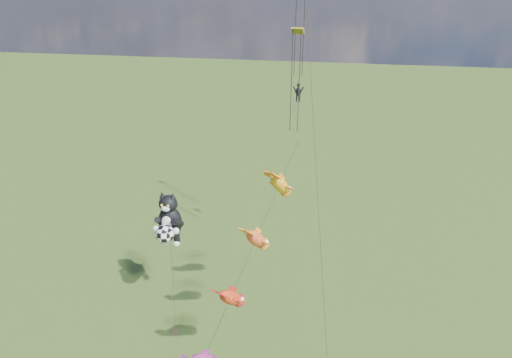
# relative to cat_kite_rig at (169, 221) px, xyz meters

# --- Properties ---
(cat_kite_rig) EXTENTS (2.27, 4.04, 11.17)m
(cat_kite_rig) POSITION_rel_cat_kite_rig_xyz_m (0.00, 0.00, 0.00)
(cat_kite_rig) COLOR #4E3C28
(cat_kite_rig) RESTS_ON ground
(fish_windsock_rig) EXTENTS (6.02, 14.87, 15.47)m
(fish_windsock_rig) POSITION_rel_cat_kite_rig_xyz_m (7.16, -4.69, -0.04)
(fish_windsock_rig) COLOR #4E3C28
(fish_windsock_rig) RESTS_ON ground
(parafoil_rig) EXTENTS (5.56, 16.88, 28.00)m
(parafoil_rig) POSITION_rel_cat_kite_rig_xyz_m (8.88, 8.46, 10.57)
(parafoil_rig) COLOR #4E3C28
(parafoil_rig) RESTS_ON ground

